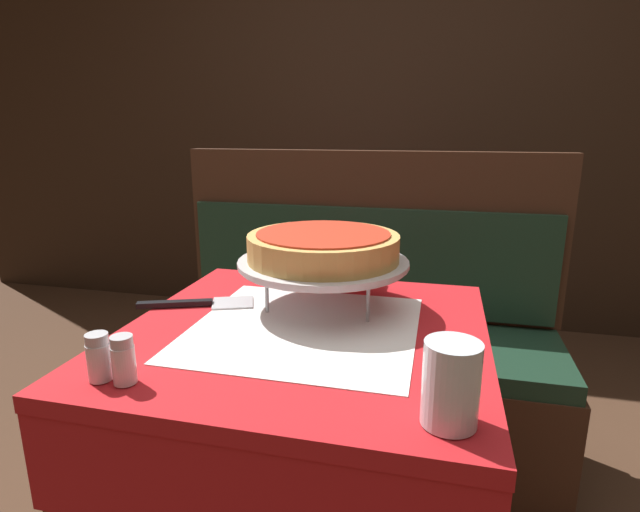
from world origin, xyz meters
The scene contains 12 objects.
dining_table_front centered at (0.00, 0.00, 0.64)m, with size 0.72×0.72×0.77m.
dining_table_rear centered at (-0.27, 1.58, 0.64)m, with size 0.74×0.74×0.76m.
booth_bench centered at (0.00, 0.71, 0.32)m, with size 1.36×0.47×1.08m.
back_wall_panel centered at (0.00, 2.09, 1.20)m, with size 6.00×0.04×2.40m, color black.
pizza_pan_stand centered at (0.01, 0.12, 0.86)m, with size 0.37×0.37×0.11m.
deep_dish_pizza centered at (0.01, 0.12, 0.91)m, with size 0.33×0.33×0.06m.
pizza_server centered at (-0.27, 0.07, 0.77)m, with size 0.26×0.14×0.01m.
water_glass_near centered at (0.28, -0.28, 0.83)m, with size 0.08×0.08×0.12m.
salt_shaker centered at (-0.26, -0.28, 0.80)m, with size 0.04×0.04×0.08m.
pepper_shaker centered at (-0.21, -0.28, 0.81)m, with size 0.04×0.04×0.08m.
napkin_holder centered at (0.03, 0.31, 0.81)m, with size 0.10×0.05×0.09m.
condiment_caddy centered at (-0.34, 1.65, 0.79)m, with size 0.14×0.14×0.14m.
Camera 1 is at (0.25, -0.90, 1.16)m, focal length 28.00 mm.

